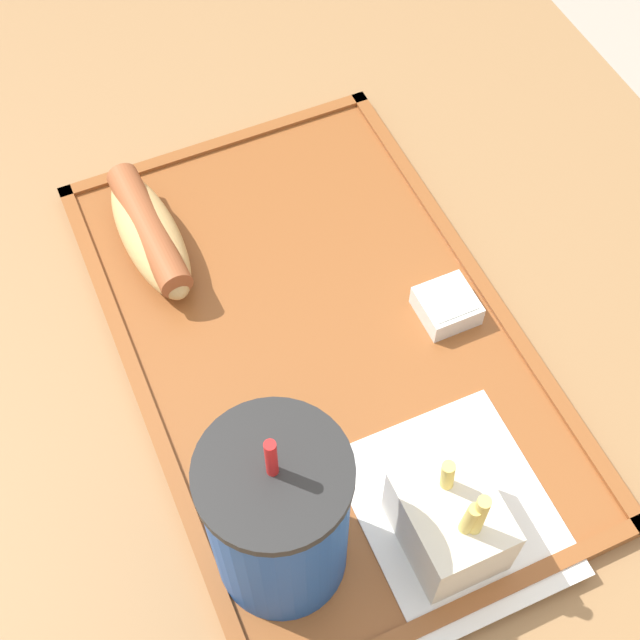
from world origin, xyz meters
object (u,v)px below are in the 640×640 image
Objects in this scene: soda_cup at (278,518)px; fries_carton at (450,522)px; sauce_cup_mayo at (447,305)px; hot_dog_far at (150,233)px.

soda_cup is 0.12m from fries_carton.
soda_cup reaches higher than sauce_cup_mayo.
sauce_cup_mayo is at bearing -129.02° from hot_dog_far.
fries_carton reaches higher than hot_dog_far.
soda_cup is 0.25m from sauce_cup_mayo.
fries_carton is at bearing -161.95° from hot_dog_far.
sauce_cup_mayo is at bearing -28.56° from fries_carton.
hot_dog_far is 0.35m from fries_carton.
fries_carton is 2.46× the size of sauce_cup_mayo.
fries_carton is at bearing 151.44° from sauce_cup_mayo.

